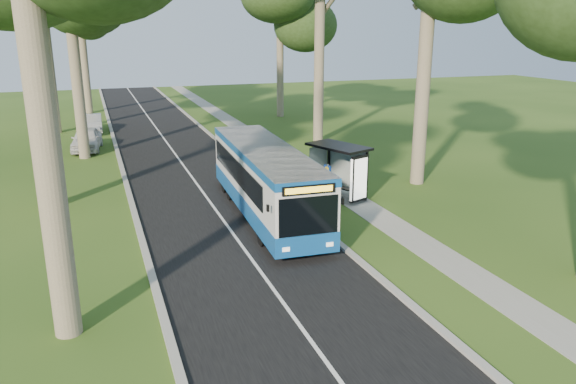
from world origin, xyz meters
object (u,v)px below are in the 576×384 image
(bus, at_px, (266,181))
(bus_shelter, at_px, (345,163))
(bus_stop_sign, at_px, (327,189))
(litter_bin, at_px, (304,194))
(car_white, at_px, (87,139))
(car_silver, at_px, (92,123))

(bus, height_order, bus_shelter, bus)
(bus_stop_sign, height_order, litter_bin, bus_stop_sign)
(bus_stop_sign, relative_size, car_white, 0.61)
(bus, xyz_separation_m, car_white, (-7.29, 16.80, -0.81))
(car_silver, bearing_deg, bus_stop_sign, -70.53)
(bus, relative_size, car_white, 2.62)
(litter_bin, bearing_deg, car_white, 120.20)
(bus_shelter, relative_size, car_white, 0.77)
(bus_stop_sign, xyz_separation_m, litter_bin, (0.20, 3.11, -1.11))
(bus_stop_sign, bearing_deg, litter_bin, 67.09)
(bus, xyz_separation_m, bus_shelter, (4.15, 0.91, 0.26))
(bus_shelter, bearing_deg, bus_stop_sign, -146.01)
(bus_shelter, distance_m, car_silver, 25.19)
(bus, height_order, bus_stop_sign, bus)
(bus, height_order, car_silver, bus)
(bus, bearing_deg, car_white, 115.77)
(bus_stop_sign, bearing_deg, bus, 108.77)
(bus_shelter, distance_m, car_white, 19.61)
(litter_bin, distance_m, car_white, 18.58)
(car_white, bearing_deg, bus_shelter, -47.67)
(car_silver, bearing_deg, bus_shelter, -63.17)
(bus_stop_sign, xyz_separation_m, bus_shelter, (2.30, 3.28, 0.15))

